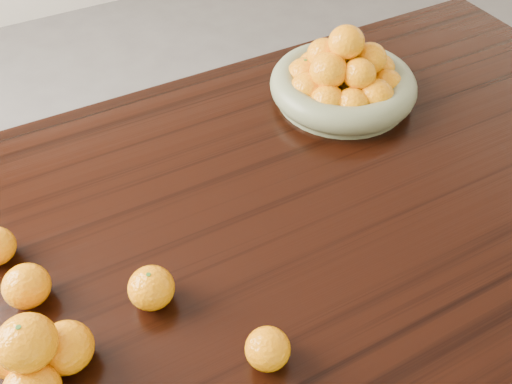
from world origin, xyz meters
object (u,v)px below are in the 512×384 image
dining_table (252,244)px  loose_orange_0 (151,288)px  orange_pyramid (35,358)px  fruit_bowl (343,80)px

dining_table → loose_orange_0: 0.29m
orange_pyramid → loose_orange_0: 0.20m
dining_table → orange_pyramid: bearing=-161.5°
dining_table → orange_pyramid: (-0.44, -0.15, 0.14)m
fruit_bowl → orange_pyramid: size_ratio=2.16×
fruit_bowl → loose_orange_0: (-0.61, -0.33, -0.02)m
orange_pyramid → dining_table: bearing=18.5°
fruit_bowl → loose_orange_0: fruit_bowl is taller
dining_table → fruit_bowl: (0.37, 0.23, 0.14)m
fruit_bowl → loose_orange_0: 0.70m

